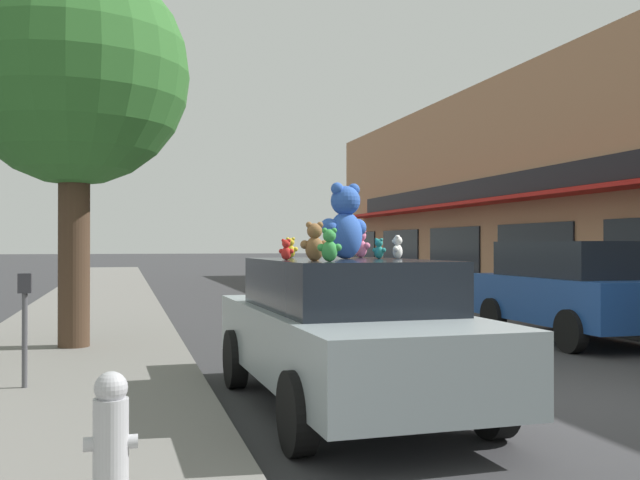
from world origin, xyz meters
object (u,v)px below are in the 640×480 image
(teddy_bear_green, at_px, (329,245))
(teddy_bear_teal, at_px, (379,249))
(teddy_bear_white, at_px, (397,247))
(fire_hydrant, at_px, (111,434))
(teddy_bear_yellow, at_px, (290,248))
(plush_art_car, at_px, (345,329))
(teddy_bear_giant, at_px, (345,222))
(teddy_bear_pink, at_px, (361,244))
(teddy_bear_orange, at_px, (314,248))
(street_tree, at_px, (74,74))
(parking_meter, at_px, (25,315))
(teddy_bear_red, at_px, (286,250))
(teddy_bear_brown, at_px, (315,242))
(parked_car_far_center, at_px, (573,288))

(teddy_bear_green, height_order, teddy_bear_teal, teddy_bear_green)
(teddy_bear_white, bearing_deg, fire_hydrant, -15.61)
(teddy_bear_yellow, xyz_separation_m, teddy_bear_green, (-0.08, -1.93, 0.03))
(plush_art_car, height_order, teddy_bear_giant, teddy_bear_giant)
(teddy_bear_green, bearing_deg, teddy_bear_pink, -98.24)
(teddy_bear_orange, distance_m, teddy_bear_yellow, 0.40)
(street_tree, relative_size, fire_hydrant, 7.68)
(teddy_bear_green, bearing_deg, teddy_bear_yellow, -73.90)
(teddy_bear_green, xyz_separation_m, parking_meter, (-2.90, 2.19, -0.77))
(teddy_bear_pink, bearing_deg, teddy_bear_white, 154.05)
(teddy_bear_red, relative_size, teddy_bear_yellow, 0.89)
(teddy_bear_white, xyz_separation_m, parking_meter, (-3.97, 1.17, -0.75))
(teddy_bear_red, xyz_separation_m, teddy_bear_brown, (0.17, -0.49, 0.08))
(plush_art_car, bearing_deg, teddy_bear_red, -173.13)
(teddy_bear_green, distance_m, fire_hydrant, 2.79)
(teddy_bear_pink, relative_size, parking_meter, 0.27)
(fire_hydrant, bearing_deg, street_tree, 95.47)
(teddy_bear_red, bearing_deg, teddy_bear_green, 133.06)
(teddy_bear_yellow, distance_m, parked_car_far_center, 6.62)
(teddy_bear_yellow, distance_m, teddy_bear_green, 1.93)
(teddy_bear_giant, bearing_deg, teddy_bear_white, 142.32)
(teddy_bear_yellow, relative_size, teddy_bear_green, 0.78)
(fire_hydrant, bearing_deg, parked_car_far_center, 39.42)
(teddy_bear_red, bearing_deg, teddy_bear_white, -143.44)
(teddy_bear_white, xyz_separation_m, fire_hydrant, (-2.99, -2.66, -1.16))
(teddy_bear_green, bearing_deg, teddy_bear_red, -54.41)
(teddy_bear_orange, xyz_separation_m, parked_car_far_center, (5.70, 3.25, -0.73))
(teddy_bear_giant, height_order, teddy_bear_yellow, teddy_bear_giant)
(plush_art_car, xyz_separation_m, teddy_bear_giant, (0.10, 0.31, 1.14))
(teddy_bear_yellow, xyz_separation_m, fire_hydrant, (-1.99, -3.57, -1.15))
(teddy_bear_brown, bearing_deg, parking_meter, -26.82)
(teddy_bear_yellow, bearing_deg, fire_hydrant, 87.47)
(teddy_bear_yellow, xyz_separation_m, parking_meter, (-2.97, 0.26, -0.74))
(teddy_bear_red, bearing_deg, teddy_bear_pink, -110.89)
(teddy_bear_giant, distance_m, parked_car_far_center, 6.66)
(teddy_bear_giant, distance_m, teddy_bear_brown, 1.09)
(teddy_bear_orange, bearing_deg, teddy_bear_white, 123.47)
(teddy_bear_yellow, relative_size, teddy_bear_teal, 1.06)
(teddy_bear_yellow, height_order, teddy_bear_green, teddy_bear_green)
(plush_art_car, height_order, teddy_bear_pink, teddy_bear_pink)
(teddy_bear_teal, distance_m, parking_meter, 4.01)
(teddy_bear_giant, height_order, teddy_bear_brown, teddy_bear_giant)
(teddy_bear_teal, height_order, parked_car_far_center, teddy_bear_teal)
(plush_art_car, bearing_deg, teddy_bear_green, -117.17)
(teddy_bear_teal, xyz_separation_m, street_tree, (-3.51, 4.20, 2.71))
(teddy_bear_white, relative_size, parking_meter, 0.21)
(plush_art_car, height_order, teddy_bear_green, teddy_bear_green)
(teddy_bear_yellow, relative_size, street_tree, 0.04)
(teddy_bear_giant, bearing_deg, fire_hydrant, 26.76)
(teddy_bear_brown, xyz_separation_m, fire_hydrant, (-1.84, -1.92, -1.22))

